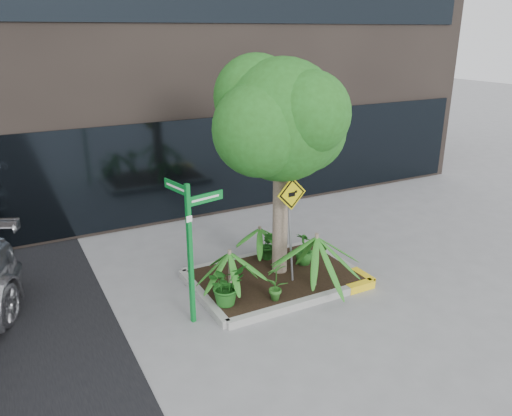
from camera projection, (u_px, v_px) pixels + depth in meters
name	position (u px, v px, depth m)	size (l,w,h in m)	color
ground	(274.00, 290.00, 9.84)	(80.00, 80.00, 0.00)	gray
planter	(277.00, 277.00, 10.13)	(3.35, 2.36, 0.15)	#9E9E99
tree	(281.00, 120.00, 9.28)	(2.97, 2.63, 4.45)	tan
palm_front	(317.00, 237.00, 9.38)	(1.22, 1.22, 1.36)	tan
palm_left	(230.00, 253.00, 9.14)	(1.00, 1.00, 1.12)	tan
palm_back	(260.00, 229.00, 10.69)	(0.81, 0.81, 0.90)	tan
shrub_a	(226.00, 284.00, 8.94)	(0.69, 0.69, 0.77)	#1D5F1B
shrub_b	(304.00, 248.00, 10.50)	(0.39, 0.39, 0.69)	#24671F
shrub_c	(276.00, 281.00, 9.07)	(0.40, 0.40, 0.76)	#29641F
shrub_d	(269.00, 245.00, 10.71)	(0.37, 0.37, 0.66)	#1D5D1A
street_sign_post	(190.00, 238.00, 8.32)	(0.84, 0.74, 2.53)	#0B822C
cattle_sign	(291.00, 212.00, 9.49)	(0.65, 0.28, 2.11)	slate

